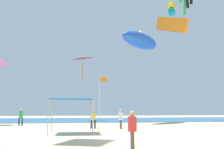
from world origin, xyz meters
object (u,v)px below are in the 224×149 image
object	(u,v)px
person_rightmost	(132,126)
kite_diamond_red	(83,60)
canopy_tent	(71,101)
banner_flag	(100,99)
person_leftmost	(93,117)
kite_box_yellow	(171,9)
kite_parafoil_orange	(171,25)
person_near_tent	(121,117)
person_central	(21,116)
kite_inflatable_blue	(140,40)

from	to	relation	value
person_rightmost	kite_diamond_red	size ratio (longest dim) A/B	0.47
canopy_tent	person_rightmost	size ratio (longest dim) A/B	1.87
canopy_tent	banner_flag	world-z (taller)	banner_flag
person_leftmost	person_rightmost	distance (m)	12.69
kite_box_yellow	canopy_tent	bearing A→B (deg)	-87.83
banner_flag	kite_parafoil_orange	size ratio (longest dim) A/B	0.74
person_near_tent	kite_box_yellow	xyz separation A→B (m)	(12.48, 18.42, 18.40)
person_central	banner_flag	xyz separation A→B (m)	(7.64, -9.99, 1.42)
canopy_tent	kite_diamond_red	world-z (taller)	kite_diamond_red
person_central	person_rightmost	xyz separation A→B (m)	(8.33, -17.80, -0.07)
person_rightmost	person_central	bearing A→B (deg)	-148.18
person_central	banner_flag	size ratio (longest dim) A/B	0.43
person_near_tent	person_central	xyz separation A→B (m)	(-9.88, 6.17, 0.05)
person_central	canopy_tent	bearing A→B (deg)	106.03
banner_flag	kite_parafoil_orange	world-z (taller)	kite_parafoil_orange
person_near_tent	kite_box_yellow	world-z (taller)	kite_box_yellow
person_leftmost	kite_inflatable_blue	distance (m)	16.53
person_near_tent	kite_inflatable_blue	bearing A→B (deg)	-21.75
kite_inflatable_blue	person_leftmost	bearing A→B (deg)	14.42
canopy_tent	kite_box_yellow	bearing A→B (deg)	52.32
canopy_tent	person_near_tent	bearing A→B (deg)	37.85
kite_inflatable_blue	person_central	bearing A→B (deg)	-20.84
kite_inflatable_blue	banner_flag	bearing A→B (deg)	24.27
canopy_tent	kite_inflatable_blue	world-z (taller)	kite_inflatable_blue
kite_parafoil_orange	kite_diamond_red	distance (m)	15.97
kite_box_yellow	person_rightmost	bearing A→B (deg)	-75.17
kite_box_yellow	kite_inflatable_blue	world-z (taller)	kite_box_yellow
person_leftmost	kite_inflatable_blue	xyz separation A→B (m)	(7.31, 10.48, 10.49)
kite_inflatable_blue	kite_diamond_red	distance (m)	10.70
banner_flag	kite_box_yellow	world-z (taller)	kite_box_yellow
person_central	kite_parafoil_orange	world-z (taller)	kite_parafoil_orange
banner_flag	kite_box_yellow	distance (m)	31.60
banner_flag	person_central	bearing A→B (deg)	127.40
person_leftmost	kite_diamond_red	world-z (taller)	kite_diamond_red
person_central	person_leftmost	bearing A→B (deg)	131.70
canopy_tent	person_rightmost	bearing A→B (deg)	-71.02
person_rightmost	kite_inflatable_blue	size ratio (longest dim) A/B	0.22
kite_parafoil_orange	kite_inflatable_blue	bearing A→B (deg)	-167.16
person_rightmost	kite_box_yellow	world-z (taller)	kite_box_yellow
person_leftmost	kite_diamond_red	bearing A→B (deg)	92.65
person_rightmost	banner_flag	bearing A→B (deg)	-168.18
kite_inflatable_blue	person_near_tent	bearing A→B (deg)	26.19
person_near_tent	person_leftmost	size ratio (longest dim) A/B	1.02
person_rightmost	kite_parafoil_orange	bearing A→B (deg)	160.05
person_central	person_near_tent	bearing A→B (deg)	134.16
person_leftmost	kite_parafoil_orange	bearing A→B (deg)	31.30
person_near_tent	kite_inflatable_blue	distance (m)	16.32
kite_box_yellow	kite_diamond_red	world-z (taller)	kite_box_yellow
person_central	kite_box_yellow	distance (m)	31.42
kite_inflatable_blue	person_rightmost	bearing A→B (deg)	33.69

